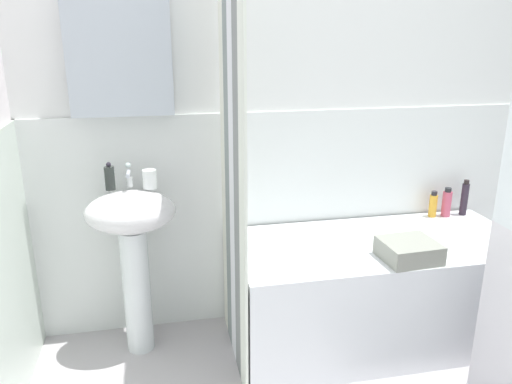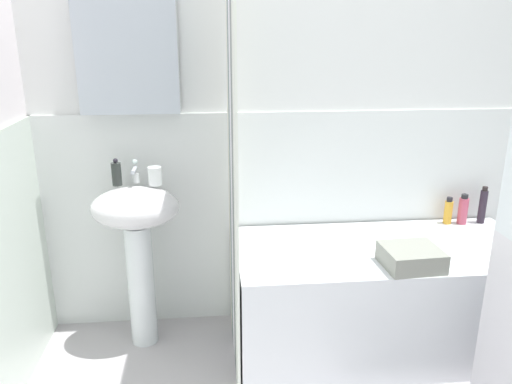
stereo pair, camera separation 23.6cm
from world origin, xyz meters
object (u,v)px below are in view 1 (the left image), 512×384
at_px(soap_dispenser, 110,178).
at_px(toothbrush_cup, 150,179).
at_px(body_wash_bottle, 464,198).
at_px(towel_folded, 409,250).
at_px(bathtub, 376,290).
at_px(sink, 133,237).
at_px(shampoo_bottle, 447,203).
at_px(lotion_bottle, 433,205).

height_order(soap_dispenser, toothbrush_cup, soap_dispenser).
bearing_deg(body_wash_bottle, towel_folded, -140.78).
bearing_deg(bathtub, toothbrush_cup, 169.78).
xyz_separation_m(sink, towel_folded, (1.29, -0.38, -0.02)).
bearing_deg(sink, shampoo_bottle, 3.84).
bearing_deg(lotion_bottle, body_wash_bottle, -2.06).
relative_size(sink, soap_dispenser, 6.22).
bearing_deg(soap_dispenser, toothbrush_cup, -3.10).
height_order(soap_dispenser, towel_folded, soap_dispenser).
bearing_deg(soap_dispenser, towel_folded, -17.83).
bearing_deg(bathtub, soap_dispenser, 170.78).
xyz_separation_m(bathtub, body_wash_bottle, (0.65, 0.28, 0.38)).
xyz_separation_m(lotion_bottle, towel_folded, (-0.42, -0.51, -0.03)).
relative_size(sink, lotion_bottle, 5.61).
relative_size(soap_dispenser, towel_folded, 0.55).
xyz_separation_m(toothbrush_cup, towel_folded, (1.19, -0.43, -0.30)).
relative_size(shampoo_bottle, lotion_bottle, 1.12).
height_order(soap_dispenser, shampoo_bottle, soap_dispenser).
bearing_deg(lotion_bottle, soap_dispenser, -177.90).
xyz_separation_m(sink, soap_dispenser, (-0.09, 0.06, 0.29)).
height_order(soap_dispenser, lotion_bottle, soap_dispenser).
bearing_deg(shampoo_bottle, towel_folded, -135.05).
xyz_separation_m(sink, toothbrush_cup, (0.10, 0.05, 0.28)).
height_order(sink, shampoo_bottle, sink).
xyz_separation_m(bathtub, shampoo_bottle, (0.54, 0.27, 0.36)).
xyz_separation_m(shampoo_bottle, towel_folded, (-0.50, -0.50, -0.03)).
distance_m(soap_dispenser, towel_folded, 1.48).
bearing_deg(sink, soap_dispenser, 144.61).
distance_m(bathtub, towel_folded, 0.40).
bearing_deg(bathtub, lotion_bottle, 31.72).
xyz_separation_m(soap_dispenser, body_wash_bottle, (1.99, 0.06, -0.26)).
height_order(toothbrush_cup, lotion_bottle, toothbrush_cup).
bearing_deg(lotion_bottle, towel_folded, -129.51).
bearing_deg(toothbrush_cup, shampoo_bottle, 2.28).
xyz_separation_m(body_wash_bottle, towel_folded, (-0.61, -0.50, -0.05)).
distance_m(sink, towel_folded, 1.34).
height_order(body_wash_bottle, lotion_bottle, body_wash_bottle).
bearing_deg(shampoo_bottle, sink, -176.16).
height_order(toothbrush_cup, body_wash_bottle, toothbrush_cup).
bearing_deg(bathtub, body_wash_bottle, 22.91).
bearing_deg(towel_folded, shampoo_bottle, 44.95).
relative_size(sink, bathtub, 0.58).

